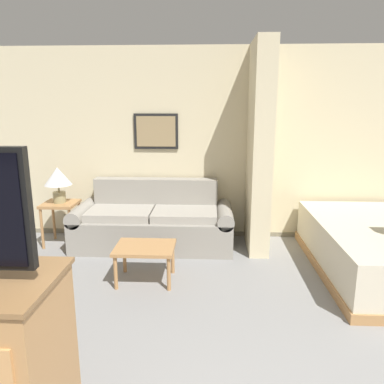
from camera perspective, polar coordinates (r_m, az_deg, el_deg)
name	(u,v)px	position (r m, az deg, el deg)	size (l,w,h in m)	color
wall_back	(229,145)	(5.24, 5.71, 7.12)	(7.13, 0.16, 2.60)	beige
wall_partition_pillar	(259,149)	(4.80, 10.22, 6.48)	(0.24, 0.82, 2.60)	beige
couch	(154,223)	(5.02, -5.84, -4.67)	(2.08, 0.84, 0.85)	gray
coffee_table	(145,251)	(4.02, -7.17, -8.87)	(0.62, 0.48, 0.39)	#B27F4C
side_table	(61,210)	(5.28, -19.40, -2.60)	(0.43, 0.43, 0.58)	#B27F4C
table_lamp	(58,179)	(5.18, -19.76, 1.93)	(0.35, 0.35, 0.47)	tan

